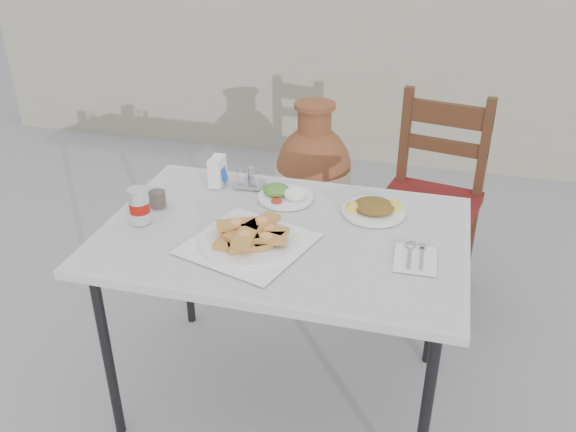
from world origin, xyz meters
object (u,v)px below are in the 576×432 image
(cafe_table, at_px, (284,243))
(cola_glass, at_px, (157,196))
(condiment_caddy, at_px, (249,180))
(chair, at_px, (430,199))
(salad_rice_plate, at_px, (285,194))
(salad_chopped_plate, at_px, (374,208))
(soda_can, at_px, (139,206))
(napkin_holder, at_px, (217,171))
(terracotta_urn, at_px, (313,172))
(pide_plate, at_px, (248,235))

(cafe_table, xyz_separation_m, cola_glass, (-0.50, 0.05, 0.10))
(condiment_caddy, bearing_deg, cafe_table, -53.64)
(chair, bearing_deg, salad_rice_plate, -118.11)
(salad_chopped_plate, bearing_deg, soda_can, -160.37)
(condiment_caddy, bearing_deg, chair, 39.48)
(cola_glass, distance_m, napkin_holder, 0.28)
(terracotta_urn, bearing_deg, chair, -35.93)
(cafe_table, height_order, soda_can, soda_can)
(pide_plate, relative_size, condiment_caddy, 3.91)
(chair, bearing_deg, pide_plate, -107.95)
(soda_can, distance_m, cola_glass, 0.13)
(pide_plate, bearing_deg, salad_rice_plate, 85.20)
(cafe_table, height_order, condiment_caddy, condiment_caddy)
(cafe_table, relative_size, condiment_caddy, 10.71)
(napkin_holder, bearing_deg, terracotta_urn, 80.49)
(pide_plate, relative_size, cola_glass, 4.72)
(soda_can, distance_m, condiment_caddy, 0.47)
(soda_can, xyz_separation_m, napkin_holder, (0.15, 0.36, -0.01))
(cola_glass, bearing_deg, salad_rice_plate, 22.24)
(chair, bearing_deg, napkin_holder, -132.79)
(soda_can, relative_size, cola_glass, 1.33)
(pide_plate, distance_m, cola_glass, 0.45)
(napkin_holder, distance_m, chair, 1.06)
(cafe_table, distance_m, salad_chopped_plate, 0.36)
(napkin_holder, xyz_separation_m, condiment_caddy, (0.13, 0.02, -0.03))
(pide_plate, bearing_deg, condiment_caddy, 107.77)
(cafe_table, distance_m, terracotta_urn, 1.43)
(cafe_table, xyz_separation_m, chair, (0.48, 0.88, -0.20))
(napkin_holder, height_order, chair, chair)
(cafe_table, distance_m, napkin_holder, 0.47)
(pide_plate, xyz_separation_m, chair, (0.56, 1.00, -0.29))
(cola_glass, height_order, chair, chair)
(terracotta_urn, bearing_deg, cafe_table, -81.76)
(napkin_holder, relative_size, condiment_caddy, 0.97)
(salad_rice_plate, distance_m, soda_can, 0.54)
(salad_chopped_plate, xyz_separation_m, napkin_holder, (-0.63, 0.08, 0.04))
(terracotta_urn, bearing_deg, pide_plate, -85.77)
(cafe_table, relative_size, salad_chopped_plate, 5.43)
(pide_plate, distance_m, salad_chopped_plate, 0.49)
(soda_can, xyz_separation_m, condiment_caddy, (0.28, 0.38, -0.04))
(salad_chopped_plate, bearing_deg, pide_plate, -138.75)
(soda_can, bearing_deg, pide_plate, -6.19)
(pide_plate, bearing_deg, napkin_holder, 122.81)
(salad_rice_plate, height_order, napkin_holder, napkin_holder)
(terracotta_urn, bearing_deg, salad_rice_plate, -82.97)
(condiment_caddy, relative_size, terracotta_urn, 0.15)
(salad_chopped_plate, bearing_deg, condiment_caddy, 168.97)
(napkin_holder, bearing_deg, cola_glass, -124.35)
(cafe_table, relative_size, terracotta_urn, 1.63)
(pide_plate, distance_m, napkin_holder, 0.48)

